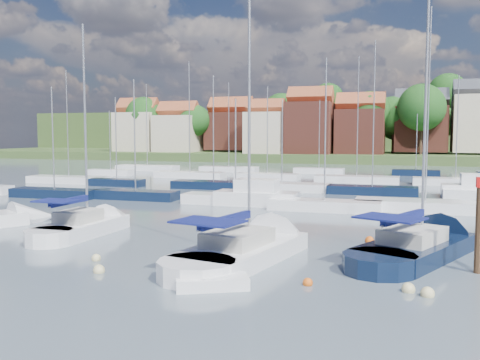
% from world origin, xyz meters
% --- Properties ---
extents(ground, '(260.00, 260.00, 0.00)m').
position_xyz_m(ground, '(0.00, 40.00, 0.00)').
color(ground, '#424F5A').
rests_on(ground, ground).
extents(sailboat_left, '(2.84, 10.03, 13.64)m').
position_xyz_m(sailboat_left, '(-11.72, 5.27, 0.36)').
color(sailboat_left, white).
rests_on(sailboat_left, ground).
extents(sailboat_centre, '(5.86, 13.12, 17.21)m').
position_xyz_m(sailboat_centre, '(-0.23, 2.54, 0.35)').
color(sailboat_centre, white).
rests_on(sailboat_centre, ground).
extents(sailboat_navy, '(8.00, 12.68, 17.15)m').
position_xyz_m(sailboat_navy, '(8.05, 5.50, 0.35)').
color(sailboat_navy, black).
rests_on(sailboat_navy, ground).
extents(tender, '(3.14, 2.44, 0.61)m').
position_xyz_m(tender, '(-0.37, -3.94, 0.24)').
color(tender, white).
rests_on(tender, ground).
extents(timber_piling, '(0.40, 0.40, 6.47)m').
position_xyz_m(timber_piling, '(9.93, 1.77, 1.16)').
color(timber_piling, '#4C331E').
rests_on(timber_piling, ground).
extents(buoy_b, '(0.51, 0.51, 0.51)m').
position_xyz_m(buoy_b, '(-5.95, -3.22, 0.00)').
color(buoy_b, beige).
rests_on(buoy_b, ground).
extents(buoy_c, '(0.44, 0.44, 0.44)m').
position_xyz_m(buoy_c, '(-7.32, -1.29, 0.00)').
color(buoy_c, beige).
rests_on(buoy_c, ground).
extents(buoy_d, '(0.41, 0.41, 0.41)m').
position_xyz_m(buoy_d, '(3.16, -2.37, 0.00)').
color(buoy_d, '#D85914').
rests_on(buoy_d, ground).
extents(buoy_e, '(0.49, 0.49, 0.49)m').
position_xyz_m(buoy_e, '(4.93, 7.12, 0.00)').
color(buoy_e, '#D85914').
rests_on(buoy_e, ground).
extents(buoy_f, '(0.52, 0.52, 0.52)m').
position_xyz_m(buoy_f, '(7.04, -2.08, 0.00)').
color(buoy_f, beige).
rests_on(buoy_f, ground).
extents(buoy_g, '(0.53, 0.53, 0.53)m').
position_xyz_m(buoy_g, '(7.72, -2.46, 0.00)').
color(buoy_g, beige).
rests_on(buoy_g, ground).
extents(marina_field, '(79.62, 41.41, 15.93)m').
position_xyz_m(marina_field, '(1.91, 35.15, 0.43)').
color(marina_field, white).
rests_on(marina_field, ground).
extents(far_shore_town, '(212.46, 90.00, 22.27)m').
position_xyz_m(far_shore_town, '(2.23, 132.67, 4.61)').
color(far_shore_town, '#3F5229').
rests_on(far_shore_town, ground).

